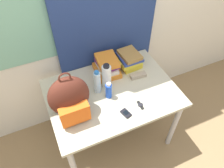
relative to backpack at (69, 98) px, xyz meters
The scene contains 13 objects.
ground_plane 1.03m from the backpack, 41.36° to the right, with size 12.00×12.00×0.00m, color #8C704C.
wall_back 0.75m from the backpack, 55.69° to the left, with size 6.00×0.06×2.50m.
curtain_blue 0.80m from the backpack, 43.62° to the left, with size 0.96×0.04×2.50m.
desk 0.47m from the backpack, ahead, with size 1.12×0.80×0.72m.
backpack is the anchor object (origin of this frame).
book_stack_left 0.55m from the backpack, 35.51° to the left, with size 0.24×0.27×0.17m.
book_stack_center 0.75m from the backpack, 25.12° to the left, with size 0.22×0.23×0.15m.
water_bottle 0.30m from the backpack, 24.60° to the left, with size 0.06×0.06×0.24m.
sports_bottle 0.41m from the backpack, 23.16° to the left, with size 0.08×0.08×0.24m.
sunscreen_bottle 0.35m from the backpack, ahead, with size 0.05×0.05×0.16m.
cell_phone 0.47m from the backpack, 26.74° to the right, with size 0.08×0.10×0.02m.
sunglasses_case 0.71m from the backpack, 11.26° to the left, with size 0.15×0.07×0.04m.
wristwatch 0.59m from the backpack, 17.37° to the right, with size 0.04×0.09×0.01m.
Camera 1 is at (-0.51, -0.74, 2.18)m, focal length 35.00 mm.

